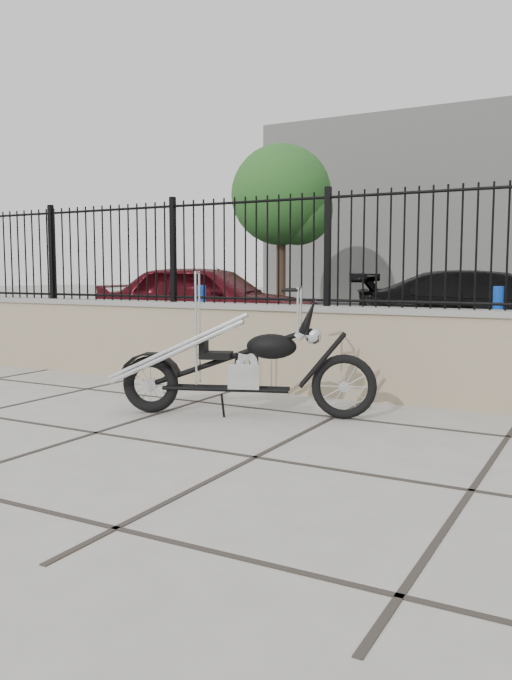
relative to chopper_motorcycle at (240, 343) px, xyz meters
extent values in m
plane|color=#99968E|center=(-0.71, -1.15, -0.68)|extent=(90.00, 90.00, 0.00)
plane|color=black|center=(-0.71, 11.35, -0.68)|extent=(30.00, 30.00, 0.00)
cube|color=gray|center=(-0.71, 1.35, -0.20)|extent=(14.00, 0.36, 0.96)
cube|color=black|center=(-0.71, 1.35, 0.88)|extent=(14.00, 0.08, 1.20)
imported|color=#4A0A12|center=(-3.89, 5.49, 0.07)|extent=(4.57, 2.30, 1.49)
imported|color=black|center=(1.17, 6.46, 0.00)|extent=(4.91, 2.70, 1.35)
cylinder|color=#0B51AE|center=(-2.65, 3.38, -0.12)|extent=(0.17, 0.17, 1.11)
cylinder|color=#0C3BB5|center=(1.64, 3.84, -0.11)|extent=(0.17, 0.17, 1.13)
cylinder|color=#382619|center=(-7.54, 15.90, 0.97)|extent=(0.33, 0.33, 3.29)
sphere|color=#275E23|center=(-7.54, 15.90, 3.49)|extent=(3.51, 3.51, 3.51)
camera|label=1|loc=(3.02, -5.20, 0.65)|focal=35.00mm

